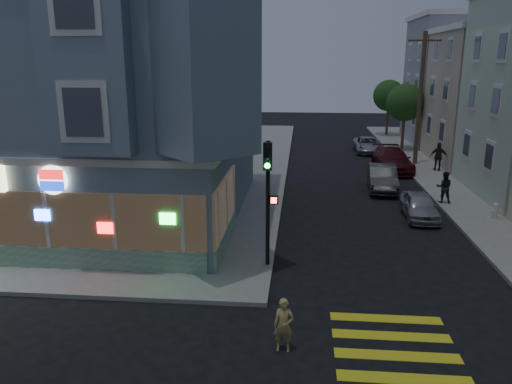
# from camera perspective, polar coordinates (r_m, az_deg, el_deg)

# --- Properties ---
(ground) EXTENTS (120.00, 120.00, 0.00)m
(ground) POSITION_cam_1_polar(r_m,az_deg,el_deg) (14.40, -11.82, -16.02)
(ground) COLOR black
(ground) RESTS_ON ground
(sidewalk_nw) EXTENTS (33.00, 42.00, 0.15)m
(sidewalk_nw) POSITION_cam_1_polar(r_m,az_deg,el_deg) (39.55, -21.01, 3.36)
(sidewalk_nw) COLOR gray
(sidewalk_nw) RESTS_ON ground
(corner_building) EXTENTS (14.60, 14.60, 11.40)m
(corner_building) POSITION_cam_1_polar(r_m,az_deg,el_deg) (24.86, -18.61, 10.68)
(corner_building) COLOR slate
(corner_building) RESTS_ON sidewalk_nw
(row_house_d) EXTENTS (12.00, 8.60, 10.50)m
(row_house_d) POSITION_cam_1_polar(r_m,az_deg,el_deg) (48.37, 24.56, 11.33)
(row_house_d) COLOR gray
(row_house_d) RESTS_ON sidewalk_ne
(utility_pole) EXTENTS (2.20, 0.30, 9.00)m
(utility_pole) POSITION_cam_1_polar(r_m,az_deg,el_deg) (36.74, 18.25, 10.24)
(utility_pole) COLOR #4C3826
(utility_pole) RESTS_ON sidewalk_ne
(street_tree_near) EXTENTS (3.00, 3.00, 5.30)m
(street_tree_near) POSITION_cam_1_polar(r_m,az_deg,el_deg) (42.70, 16.68, 9.76)
(street_tree_near) COLOR #4C3826
(street_tree_near) RESTS_ON sidewalk_ne
(street_tree_far) EXTENTS (3.00, 3.00, 5.30)m
(street_tree_far) POSITION_cam_1_polar(r_m,az_deg,el_deg) (50.55, 14.95, 10.59)
(street_tree_far) COLOR #4C3826
(street_tree_far) RESTS_ON sidewalk_ne
(running_child) EXTENTS (0.55, 0.38, 1.44)m
(running_child) POSITION_cam_1_polar(r_m,az_deg,el_deg) (13.28, 3.20, -14.95)
(running_child) COLOR tan
(running_child) RESTS_ON ground
(pedestrian_a) EXTENTS (0.88, 0.73, 1.63)m
(pedestrian_a) POSITION_cam_1_polar(r_m,az_deg,el_deg) (27.43, 20.70, 0.53)
(pedestrian_a) COLOR black
(pedestrian_a) RESTS_ON sidewalk_ne
(pedestrian_b) EXTENTS (1.15, 0.62, 1.87)m
(pedestrian_b) POSITION_cam_1_polar(r_m,az_deg,el_deg) (35.26, 20.14, 3.82)
(pedestrian_b) COLOR #232028
(pedestrian_b) RESTS_ON sidewalk_ne
(parked_car_a) EXTENTS (1.52, 3.63, 1.23)m
(parked_car_a) POSITION_cam_1_polar(r_m,az_deg,el_deg) (24.87, 18.19, -1.51)
(parked_car_a) COLOR #A7ABAF
(parked_car_a) RESTS_ON ground
(parked_car_b) EXTENTS (1.84, 4.49, 1.45)m
(parked_car_b) POSITION_cam_1_polar(r_m,az_deg,el_deg) (29.60, 14.22, 1.57)
(parked_car_b) COLOR #36373A
(parked_car_b) RESTS_ON ground
(parked_car_c) EXTENTS (2.38, 5.28, 1.50)m
(parked_car_c) POSITION_cam_1_polar(r_m,az_deg,el_deg) (34.93, 15.34, 3.54)
(parked_car_c) COLOR #4F121B
(parked_car_c) RESTS_ON ground
(parked_car_d) EXTENTS (2.08, 4.46, 1.23)m
(parked_car_d) POSITION_cam_1_polar(r_m,az_deg,el_deg) (41.54, 12.63, 5.27)
(parked_car_d) COLOR #A3A7AE
(parked_car_d) RESTS_ON ground
(traffic_signal) EXTENTS (0.52, 0.50, 4.51)m
(traffic_signal) POSITION_cam_1_polar(r_m,az_deg,el_deg) (17.18, 1.40, 1.00)
(traffic_signal) COLOR black
(traffic_signal) RESTS_ON sidewalk_nw
(fire_hydrant) EXTENTS (0.43, 0.25, 0.75)m
(fire_hydrant) POSITION_cam_1_polar(r_m,az_deg,el_deg) (25.75, 25.69, -1.87)
(fire_hydrant) COLOR silver
(fire_hydrant) RESTS_ON sidewalk_ne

